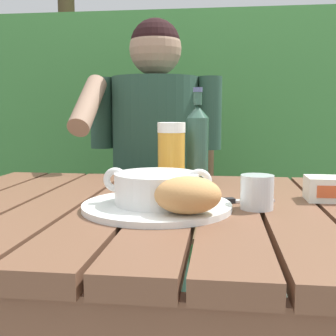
# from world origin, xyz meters

# --- Properties ---
(dining_table) EXTENTS (1.11, 0.81, 0.73)m
(dining_table) POSITION_xyz_m (-0.00, 0.00, 0.62)
(dining_table) COLOR brown
(dining_table) RESTS_ON ground_plane
(hedge_backdrop) EXTENTS (3.58, 0.85, 2.44)m
(hedge_backdrop) POSITION_xyz_m (0.05, 1.59, 1.00)
(hedge_backdrop) COLOR #3A7538
(hedge_backdrop) RESTS_ON ground_plane
(chair_near_diner) EXTENTS (0.42, 0.46, 1.04)m
(chair_near_diner) POSITION_xyz_m (-0.13, 0.85, 0.50)
(chair_near_diner) COLOR brown
(chair_near_diner) RESTS_ON ground_plane
(person_eating) EXTENTS (0.48, 0.47, 1.25)m
(person_eating) POSITION_xyz_m (-0.14, 0.64, 0.74)
(person_eating) COLOR #254536
(person_eating) RESTS_ON ground_plane
(serving_plate) EXTENTS (0.30, 0.30, 0.01)m
(serving_plate) POSITION_xyz_m (-0.02, -0.05, 0.73)
(serving_plate) COLOR white
(serving_plate) RESTS_ON dining_table
(soup_bowl) EXTENTS (0.22, 0.17, 0.07)m
(soup_bowl) POSITION_xyz_m (-0.02, -0.05, 0.77)
(soup_bowl) COLOR white
(soup_bowl) RESTS_ON serving_plate
(bread_roll) EXTENTS (0.13, 0.11, 0.07)m
(bread_roll) POSITION_xyz_m (0.05, -0.13, 0.77)
(bread_roll) COLOR tan
(bread_roll) RESTS_ON serving_plate
(beer_glass) EXTENTS (0.07, 0.07, 0.17)m
(beer_glass) POSITION_xyz_m (-0.02, 0.21, 0.81)
(beer_glass) COLOR gold
(beer_glass) RESTS_ON dining_table
(beer_bottle) EXTENTS (0.06, 0.06, 0.26)m
(beer_bottle) POSITION_xyz_m (0.04, 0.27, 0.84)
(beer_bottle) COLOR #2E5141
(beer_bottle) RESTS_ON dining_table
(water_glass_small) EXTENTS (0.07, 0.07, 0.07)m
(water_glass_small) POSITION_xyz_m (0.18, -0.03, 0.76)
(water_glass_small) COLOR silver
(water_glass_small) RESTS_ON dining_table
(butter_tub) EXTENTS (0.10, 0.08, 0.05)m
(butter_tub) POSITION_xyz_m (0.34, 0.07, 0.75)
(butter_tub) COLOR white
(butter_tub) RESTS_ON dining_table
(table_knife) EXTENTS (0.15, 0.06, 0.01)m
(table_knife) POSITION_xyz_m (0.13, 0.03, 0.73)
(table_knife) COLOR silver
(table_knife) RESTS_ON dining_table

